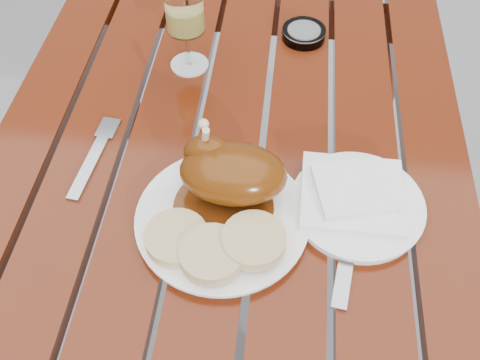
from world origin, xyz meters
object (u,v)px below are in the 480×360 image
Objects in this scene: table at (227,283)px; side_plate at (357,205)px; wine_glass at (186,28)px; ashtray at (304,34)px; dinner_plate at (222,219)px.

side_plate is (0.21, -0.05, 0.38)m from table.
ashtray is at bearing 26.70° from wine_glass.
dinner_plate is 0.47m from ashtray.
side_plate is at bearing -77.07° from ashtray.
ashtray reaches higher than table.
table is 0.44m from side_plate.
wine_glass is 0.84× the size of side_plate.
dinner_plate is at bearing -166.81° from side_plate.
ashtray reaches higher than side_plate.
dinner_plate and side_plate have the same top height.
ashtray is (0.12, 0.37, 0.39)m from table.
wine_glass reaches higher than dinner_plate.
ashtray is (-0.09, 0.41, 0.00)m from side_plate.
side_plate is at bearing -12.16° from table.
dinner_plate is 2.98× the size of ashtray.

